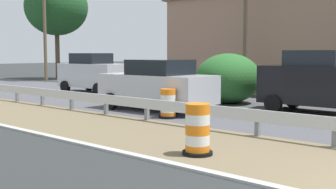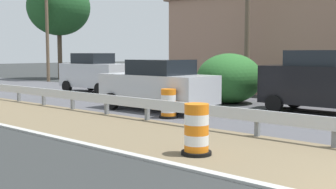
% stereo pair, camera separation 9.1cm
% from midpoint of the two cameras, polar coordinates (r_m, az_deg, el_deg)
% --- Properties ---
extents(traffic_barrel_nearest, '(0.65, 0.65, 1.10)m').
position_cam_midpoint_polar(traffic_barrel_nearest, '(9.18, 3.65, -4.95)').
color(traffic_barrel_nearest, orange).
rests_on(traffic_barrel_nearest, ground).
extents(traffic_barrel_close, '(0.63, 0.63, 0.98)m').
position_cam_midpoint_polar(traffic_barrel_close, '(14.29, -0.18, -1.40)').
color(traffic_barrel_close, orange).
rests_on(traffic_barrel_close, ground).
extents(car_lead_near_lane, '(2.24, 4.53, 1.92)m').
position_cam_midpoint_polar(car_lead_near_lane, '(16.18, -1.60, 1.28)').
color(car_lead_near_lane, silver).
rests_on(car_lead_near_lane, ground).
extents(car_trailing_near_lane, '(2.01, 4.15, 2.26)m').
position_cam_midpoint_polar(car_trailing_near_lane, '(16.34, 19.25, 1.58)').
color(car_trailing_near_lane, black).
rests_on(car_trailing_near_lane, ground).
extents(car_mid_far_lane, '(2.03, 4.15, 2.15)m').
position_cam_midpoint_polar(car_mid_far_lane, '(23.68, -10.03, 2.81)').
color(car_mid_far_lane, silver).
rests_on(car_mid_far_lane, ground).
extents(roadside_shop_near, '(7.03, 16.58, 5.55)m').
position_cam_midpoint_polar(roadside_shop_near, '(24.78, 19.24, 6.68)').
color(roadside_shop_near, '#93705B').
rests_on(roadside_shop_near, ground).
extents(utility_pole_near, '(0.24, 1.80, 8.22)m').
position_cam_midpoint_polar(utility_pole_near, '(21.53, 10.19, 11.07)').
color(utility_pole_near, brown).
rests_on(utility_pole_near, ground).
extents(utility_pole_mid, '(0.24, 1.80, 7.04)m').
position_cam_midpoint_polar(utility_pole_mid, '(33.69, -16.09, 7.91)').
color(utility_pole_mid, brown).
rests_on(utility_pole_mid, ground).
extents(bush_roadside, '(2.80, 2.80, 2.15)m').
position_cam_midpoint_polar(bush_roadside, '(18.65, 7.82, 2.14)').
color(bush_roadside, '#286028').
rests_on(bush_roadside, ground).
extents(tree_roadside, '(5.06, 5.06, 8.13)m').
position_cam_midpoint_polar(tree_roadside, '(36.58, -14.66, 11.13)').
color(tree_roadside, '#4C3D2D').
rests_on(tree_roadside, ground).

